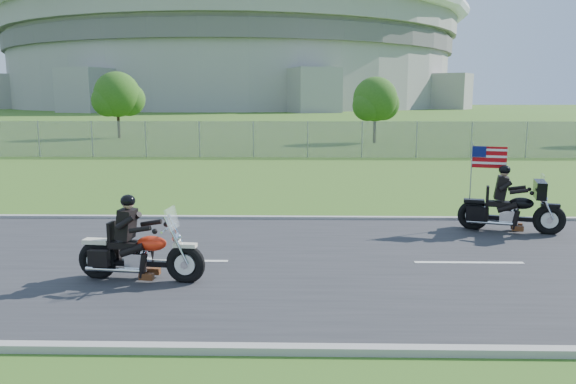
{
  "coord_description": "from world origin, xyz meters",
  "views": [
    {
      "loc": [
        0.56,
        -11.02,
        3.37
      ],
      "look_at": [
        0.33,
        0.0,
        1.48
      ],
      "focal_mm": 35.0,
      "sensor_mm": 36.0,
      "label": 1
    }
  ],
  "objects": [
    {
      "name": "ground",
      "position": [
        0.0,
        0.0,
        0.0
      ],
      "size": [
        420.0,
        420.0,
        0.0
      ],
      "primitive_type": "plane",
      "color": "#3E5A1C",
      "rests_on": "ground"
    },
    {
      "name": "road",
      "position": [
        0.0,
        0.0,
        0.02
      ],
      "size": [
        120.0,
        8.0,
        0.04
      ],
      "primitive_type": "cube",
      "color": "#28282B",
      "rests_on": "ground"
    },
    {
      "name": "curb_north",
      "position": [
        0.0,
        4.05,
        0.05
      ],
      "size": [
        120.0,
        0.18,
        0.12
      ],
      "primitive_type": "cube",
      "color": "#9E9B93",
      "rests_on": "ground"
    },
    {
      "name": "curb_south",
      "position": [
        0.0,
        -4.05,
        0.05
      ],
      "size": [
        120.0,
        0.18,
        0.12
      ],
      "primitive_type": "cube",
      "color": "#9E9B93",
      "rests_on": "ground"
    },
    {
      "name": "fence",
      "position": [
        -5.0,
        20.0,
        1.0
      ],
      "size": [
        60.0,
        0.03,
        2.0
      ],
      "primitive_type": "cube",
      "color": "gray",
      "rests_on": "ground"
    },
    {
      "name": "stadium",
      "position": [
        -20.0,
        170.0,
        15.58
      ],
      "size": [
        140.4,
        140.4,
        29.2
      ],
      "color": "#A3A099",
      "rests_on": "ground"
    },
    {
      "name": "tree_fence_near",
      "position": [
        6.04,
        30.04,
        2.97
      ],
      "size": [
        3.52,
        3.28,
        4.75
      ],
      "color": "#382316",
      "rests_on": "ground"
    },
    {
      "name": "tree_fence_mid",
      "position": [
        -13.95,
        34.04,
        3.3
      ],
      "size": [
        3.96,
        3.69,
        5.3
      ],
      "color": "#382316",
      "rests_on": "ground"
    },
    {
      "name": "motorcycle_lead",
      "position": [
        -2.37,
        -1.19,
        0.52
      ],
      "size": [
        2.43,
        0.78,
        1.64
      ],
      "rotation": [
        0.0,
        0.0,
        -0.13
      ],
      "color": "black",
      "rests_on": "ground"
    },
    {
      "name": "motorcycle_follow",
      "position": [
        5.8,
        2.71,
        0.58
      ],
      "size": [
        2.48,
        1.16,
        2.12
      ],
      "rotation": [
        0.0,
        0.0,
        -0.28
      ],
      "color": "black",
      "rests_on": "ground"
    }
  ]
}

